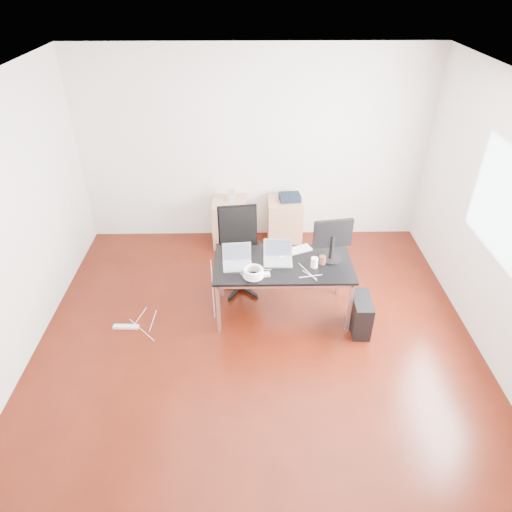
{
  "coord_description": "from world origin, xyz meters",
  "views": [
    {
      "loc": [
        -0.07,
        -3.76,
        3.72
      ],
      "look_at": [
        0.0,
        0.55,
        0.85
      ],
      "focal_mm": 32.0,
      "sensor_mm": 36.0,
      "label": 1
    }
  ],
  "objects_px": {
    "filing_cabinet_left": "(230,222)",
    "filing_cabinet_right": "(285,222)",
    "office_chair": "(239,246)",
    "pc_tower": "(360,314)",
    "desk": "(283,267)"
  },
  "relations": [
    {
      "from": "office_chair",
      "to": "filing_cabinet_left",
      "type": "relative_size",
      "value": 1.54
    },
    {
      "from": "desk",
      "to": "office_chair",
      "type": "height_order",
      "value": "office_chair"
    },
    {
      "from": "filing_cabinet_left",
      "to": "filing_cabinet_right",
      "type": "relative_size",
      "value": 1.0
    },
    {
      "from": "office_chair",
      "to": "filing_cabinet_right",
      "type": "distance_m",
      "value": 1.3
    },
    {
      "from": "filing_cabinet_right",
      "to": "pc_tower",
      "type": "bearing_deg",
      "value": -69.25
    },
    {
      "from": "desk",
      "to": "filing_cabinet_left",
      "type": "height_order",
      "value": "desk"
    },
    {
      "from": "desk",
      "to": "filing_cabinet_right",
      "type": "xyz_separation_m",
      "value": [
        0.14,
        1.66,
        -0.33
      ]
    },
    {
      "from": "desk",
      "to": "filing_cabinet_right",
      "type": "bearing_deg",
      "value": 85.01
    },
    {
      "from": "desk",
      "to": "filing_cabinet_left",
      "type": "distance_m",
      "value": 1.82
    },
    {
      "from": "office_chair",
      "to": "filing_cabinet_right",
      "type": "height_order",
      "value": "office_chair"
    },
    {
      "from": "filing_cabinet_right",
      "to": "pc_tower",
      "type": "height_order",
      "value": "filing_cabinet_right"
    },
    {
      "from": "office_chair",
      "to": "pc_tower",
      "type": "xyz_separation_m",
      "value": [
        1.41,
        -0.89,
        -0.39
      ]
    },
    {
      "from": "desk",
      "to": "filing_cabinet_left",
      "type": "relative_size",
      "value": 2.29
    },
    {
      "from": "filing_cabinet_left",
      "to": "pc_tower",
      "type": "xyz_separation_m",
      "value": [
        1.57,
        -1.98,
        -0.13
      ]
    },
    {
      "from": "desk",
      "to": "filing_cabinet_right",
      "type": "height_order",
      "value": "desk"
    }
  ]
}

